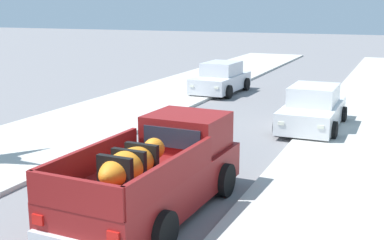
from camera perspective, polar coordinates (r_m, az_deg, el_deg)
sidewalk_left at (r=17.91m, az=-13.68°, el=-0.93°), size 4.77×60.00×0.12m
sidewalk_right at (r=14.52m, az=19.53°, el=-4.53°), size 4.77×60.00×0.12m
curb_left at (r=17.35m, az=-11.05°, el=-1.28°), size 0.16×60.00×0.10m
curb_right at (r=14.60m, az=15.66°, el=-4.20°), size 0.16×60.00×0.10m
pickup_truck at (r=10.46m, az=-4.01°, el=-6.11°), size 2.36×5.28×1.80m
car_left_near at (r=24.90m, az=3.33°, el=4.73°), size 2.11×4.30×1.54m
car_left_mid at (r=17.91m, az=13.63°, el=1.21°), size 2.03×4.26×1.54m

